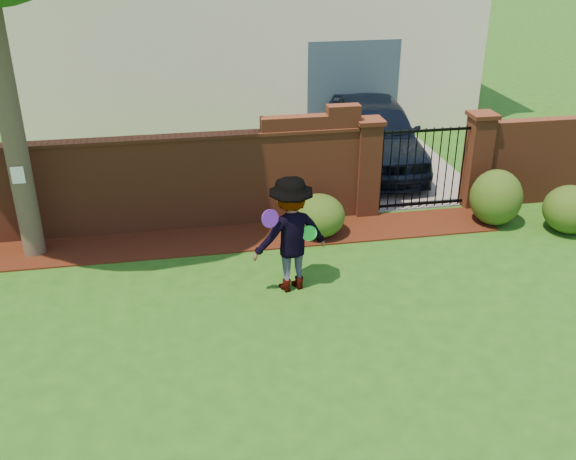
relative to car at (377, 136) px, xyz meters
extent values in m
cube|color=#225314|center=(-3.32, -6.32, -0.78)|extent=(80.00, 80.00, 0.01)
cube|color=#351309|center=(-4.27, -2.99, -0.76)|extent=(11.10, 1.08, 0.03)
cube|color=brown|center=(-5.47, -2.32, 0.08)|extent=(8.70, 0.25, 1.70)
cube|color=brown|center=(-2.02, -2.32, 1.08)|extent=(1.80, 0.25, 0.30)
cube|color=brown|center=(-1.42, -2.32, 1.31)|extent=(0.60, 0.25, 0.16)
cube|color=brown|center=(-5.47, -2.32, 0.96)|extent=(8.70, 0.31, 0.06)
cube|color=brown|center=(3.28, -2.32, 0.08)|extent=(4.00, 0.25, 1.70)
cube|color=brown|center=(-0.92, -2.32, 0.13)|extent=(0.42, 0.42, 1.80)
cube|color=brown|center=(-0.92, -2.32, 1.07)|extent=(0.50, 0.50, 0.08)
cube|color=brown|center=(1.28, -2.32, 0.13)|extent=(0.42, 0.42, 1.80)
cube|color=brown|center=(1.28, -2.32, 1.07)|extent=(0.50, 0.50, 0.08)
cylinder|color=black|center=(-0.63, -2.32, 0.08)|extent=(0.02, 0.02, 1.60)
cylinder|color=black|center=(-0.47, -2.32, 0.08)|extent=(0.02, 0.02, 1.60)
cylinder|color=black|center=(-0.31, -2.32, 0.08)|extent=(0.02, 0.02, 1.60)
cylinder|color=black|center=(-0.15, -2.32, 0.08)|extent=(0.02, 0.02, 1.60)
cylinder|color=black|center=(0.02, -2.32, 0.08)|extent=(0.02, 0.02, 1.60)
cylinder|color=black|center=(0.18, -2.32, 0.08)|extent=(0.02, 0.02, 1.60)
cylinder|color=black|center=(0.34, -2.32, 0.08)|extent=(0.02, 0.02, 1.60)
cylinder|color=black|center=(0.50, -2.32, 0.08)|extent=(0.02, 0.02, 1.60)
cylinder|color=black|center=(0.66, -2.32, 0.08)|extent=(0.02, 0.02, 1.60)
cylinder|color=black|center=(0.83, -2.32, 0.08)|extent=(0.02, 0.02, 1.60)
cylinder|color=black|center=(0.99, -2.32, 0.08)|extent=(0.02, 0.02, 1.60)
cube|color=black|center=(0.18, -2.32, -0.65)|extent=(1.78, 0.03, 0.05)
cube|color=black|center=(0.18, -2.32, 0.83)|extent=(1.78, 0.03, 0.05)
cube|color=gray|center=(0.18, 1.68, -0.77)|extent=(3.20, 8.00, 0.01)
cube|color=#F3ECCB|center=(-2.32, 5.68, 2.23)|extent=(12.00, 6.00, 6.00)
cube|color=#384C5B|center=(0.18, 2.73, 0.43)|extent=(2.40, 0.12, 2.40)
imported|color=black|center=(0.00, 0.00, 0.00)|extent=(2.26, 4.70, 1.55)
cube|color=white|center=(-6.92, -3.11, 0.73)|extent=(0.20, 0.01, 0.28)
ellipsoid|color=#214414|center=(-2.01, -3.09, -0.39)|extent=(0.94, 0.94, 0.77)
ellipsoid|color=#214414|center=(1.31, -3.18, -0.25)|extent=(0.95, 0.95, 1.05)
ellipsoid|color=#214414|center=(2.49, -3.74, -0.34)|extent=(0.97, 0.97, 0.86)
imported|color=gray|center=(-2.83, -4.83, 0.14)|extent=(1.30, 0.93, 1.82)
cylinder|color=#5C1BAB|center=(-3.19, -5.06, 0.55)|extent=(0.28, 0.18, 0.27)
cylinder|color=#1CD33D|center=(-2.59, -4.94, 0.21)|extent=(0.24, 0.09, 0.24)
camera|label=1|loc=(-4.44, -13.40, 4.44)|focal=40.76mm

